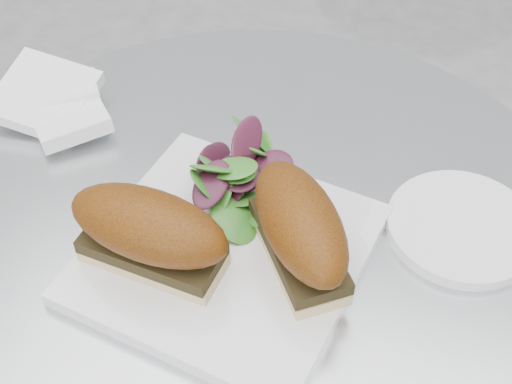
% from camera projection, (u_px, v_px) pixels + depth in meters
% --- Properties ---
extents(table, '(0.70, 0.70, 0.73)m').
position_uv_depth(table, '(256.00, 356.00, 0.88)').
color(table, '#B8BABF').
rests_on(table, ground).
extents(plate, '(0.28, 0.28, 0.02)m').
position_uv_depth(plate, '(227.00, 253.00, 0.67)').
color(plate, white).
rests_on(plate, table).
extents(sandwich_left, '(0.16, 0.09, 0.08)m').
position_uv_depth(sandwich_left, '(149.00, 232.00, 0.63)').
color(sandwich_left, '#DCBE89').
rests_on(sandwich_left, plate).
extents(sandwich_right, '(0.14, 0.16, 0.08)m').
position_uv_depth(sandwich_right, '(300.00, 228.00, 0.63)').
color(sandwich_right, '#DCBE89').
rests_on(sandwich_right, plate).
extents(salad, '(0.11, 0.11, 0.05)m').
position_uv_depth(salad, '(233.00, 173.00, 0.70)').
color(salad, '#498F2E').
rests_on(salad, plate).
extents(napkin, '(0.17, 0.17, 0.02)m').
position_uv_depth(napkin, '(59.00, 114.00, 0.81)').
color(napkin, white).
rests_on(napkin, table).
extents(saucer, '(0.15, 0.15, 0.01)m').
position_uv_depth(saucer, '(462.00, 227.00, 0.70)').
color(saucer, white).
rests_on(saucer, table).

